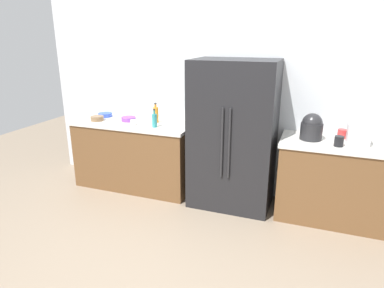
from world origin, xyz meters
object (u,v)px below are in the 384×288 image
(cup_d, at_px, (342,134))
(bowl_b, at_px, (129,119))
(cup_a, at_px, (133,123))
(bowl_c, at_px, (105,115))
(bottle_a, at_px, (154,120))
(bowl_a, at_px, (97,118))
(rice_cooker, at_px, (312,127))
(bottle_b, at_px, (156,114))
(toaster, at_px, (359,134))
(cup_b, at_px, (339,141))
(refrigerator, at_px, (233,135))

(cup_d, relative_size, bowl_b, 0.52)
(cup_a, distance_m, bowl_c, 0.66)
(bottle_a, distance_m, bowl_b, 0.49)
(bowl_b, relative_size, bowl_c, 0.99)
(bowl_c, bearing_deg, bowl_a, -81.39)
(cup_d, xyz_separation_m, bowl_c, (-2.98, -0.04, -0.02))
(rice_cooker, bearing_deg, bottle_a, -175.89)
(bottle_b, xyz_separation_m, bowl_b, (-0.37, -0.06, -0.08))
(bowl_b, height_order, bowl_c, bowl_b)
(bowl_a, relative_size, bowl_b, 0.90)
(toaster, distance_m, cup_b, 0.24)
(bowl_a, xyz_separation_m, bowl_b, (0.39, 0.13, -0.00))
(cup_b, distance_m, bowl_b, 2.52)
(toaster, bearing_deg, bottle_a, -177.02)
(cup_d, height_order, bowl_b, cup_d)
(toaster, height_order, bowl_c, toaster)
(toaster, relative_size, cup_b, 2.06)
(cup_a, bearing_deg, bowl_c, 155.19)
(refrigerator, bearing_deg, bottle_a, -173.67)
(cup_a, height_order, bowl_c, cup_a)
(rice_cooker, xyz_separation_m, bowl_c, (-2.67, 0.13, -0.11))
(bowl_b, bearing_deg, rice_cooker, -0.86)
(toaster, distance_m, cup_a, 2.52)
(toaster, bearing_deg, bottle_b, 177.53)
(cup_a, bearing_deg, bottle_a, 3.84)
(rice_cooker, distance_m, cup_b, 0.32)
(bowl_a, relative_size, bowl_c, 0.89)
(bowl_b, bearing_deg, bowl_c, 167.11)
(rice_cooker, xyz_separation_m, cup_b, (0.27, -0.15, -0.08))
(rice_cooker, height_order, bowl_b, rice_cooker)
(bottle_b, relative_size, cup_b, 2.40)
(refrigerator, relative_size, cup_d, 17.72)
(rice_cooker, xyz_separation_m, cup_a, (-2.07, -0.15, -0.10))
(toaster, height_order, bottle_b, bottle_b)
(bottle_b, bearing_deg, refrigerator, -6.16)
(bottle_b, distance_m, cup_d, 2.19)
(bowl_a, bearing_deg, rice_cooker, 2.09)
(bottle_b, bearing_deg, toaster, -2.47)
(cup_a, relative_size, bowl_c, 0.40)
(bottle_b, xyz_separation_m, cup_d, (2.19, 0.08, -0.06))
(toaster, bearing_deg, cup_b, -142.80)
(cup_a, xyz_separation_m, bowl_c, (-0.60, 0.28, -0.01))
(toaster, height_order, bowl_a, toaster)
(refrigerator, bearing_deg, toaster, 0.51)
(bottle_a, relative_size, bottle_b, 0.89)
(bowl_b, bearing_deg, cup_d, 3.04)
(cup_a, bearing_deg, rice_cooker, 4.08)
(toaster, distance_m, bowl_a, 3.09)
(bottle_b, bearing_deg, bowl_b, -171.40)
(bottle_b, relative_size, cup_d, 2.63)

